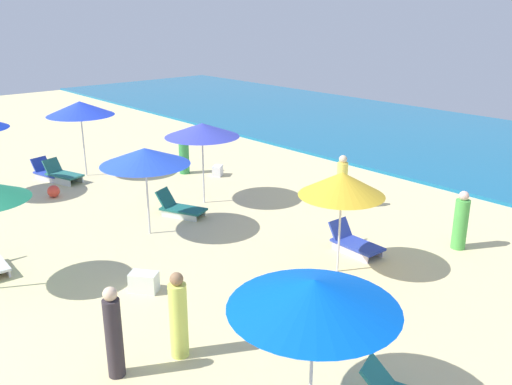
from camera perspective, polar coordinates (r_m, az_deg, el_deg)
name	(u,v)px	position (r m, az deg, el deg)	size (l,w,h in m)	color
ocean	(486,148)	(26.07, 22.75, 4.32)	(60.00, 13.13, 0.12)	#156592
umbrella_0	(145,156)	(14.64, -11.43, 3.68)	(2.36, 2.36, 2.39)	silver
umbrella_1	(342,184)	(12.31, 8.88, 0.89)	(1.94, 1.94, 2.41)	silver
lounge_chair_1_0	(354,243)	(14.08, 10.11, -5.12)	(1.41, 0.70, 0.70)	silver
umbrella_2	(314,294)	(7.77, 6.03, -10.42)	(2.46, 2.46, 2.30)	silver
umbrella_3	(202,130)	(16.82, -5.61, 6.45)	(2.28, 2.28, 2.54)	silver
lounge_chair_3_0	(180,208)	(16.38, -7.90, -1.56)	(1.56, 1.14, 0.74)	silver
umbrella_5	(80,108)	(20.60, -17.75, 8.29)	(2.37, 2.37, 2.72)	silver
lounge_chair_5_0	(62,174)	(20.53, -19.41, 1.80)	(1.53, 1.03, 0.77)	silver
lounge_chair_5_1	(49,172)	(21.11, -20.66, 2.00)	(1.42, 0.94, 0.71)	silver
beachgoer_0	(184,155)	(20.47, -7.46, 3.85)	(0.50, 0.50, 1.50)	#359148
beachgoer_2	(178,317)	(9.84, -8.03, -12.66)	(0.32, 0.32, 1.61)	#DFED62
beachgoer_3	(114,334)	(9.55, -14.52, -13.97)	(0.40, 0.40, 1.64)	#332D33
beachgoer_4	(461,222)	(14.81, 20.43, -2.88)	(0.38, 0.38, 1.53)	#4FB24A
beachgoer_6	(342,183)	(16.86, 8.87, 0.94)	(0.45, 0.45, 1.67)	#F9E057
beach_ball_0	(54,191)	(18.98, -20.22, 0.12)	(0.40, 0.40, 0.40)	#E1402F
cooler_box_1	(144,282)	(12.27, -11.52, -9.08)	(0.60, 0.35, 0.44)	white
cooler_box_2	(218,171)	(20.17, -3.99, 2.26)	(0.46, 0.31, 0.37)	white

